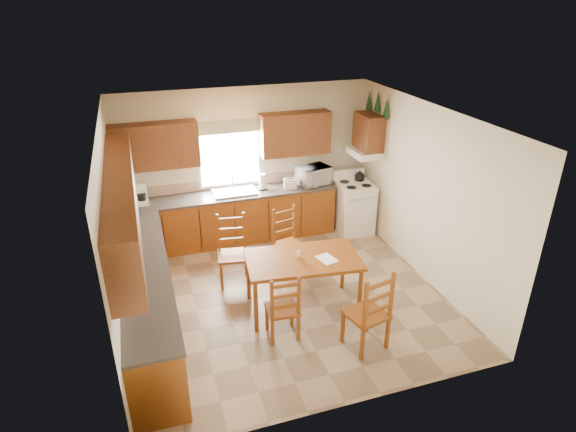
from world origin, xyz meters
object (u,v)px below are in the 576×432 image
object	(u,v)px
stove	(354,208)
chair_far_left	(233,252)
chair_near_left	(282,305)
dining_table	(302,284)
chair_near_right	(367,309)
chair_far_right	(290,241)
microwave	(314,175)

from	to	relation	value
stove	chair_far_left	world-z (taller)	chair_far_left
chair_near_left	dining_table	bearing A→B (deg)	-129.80
stove	chair_far_left	bearing A→B (deg)	-154.70
stove	chair_near_right	world-z (taller)	chair_near_right
stove	chair_near_left	bearing A→B (deg)	-128.50
chair_near_left	chair_far_right	distance (m)	1.65
stove	microwave	distance (m)	0.98
microwave	chair_near_right	size ratio (longest dim) A/B	0.48
chair_far_left	chair_far_right	size ratio (longest dim) A/B	1.04
microwave	chair_far_left	bearing A→B (deg)	-157.94
chair_near_right	chair_far_left	bearing A→B (deg)	-70.80
dining_table	chair_near_right	world-z (taller)	chair_near_right
stove	chair_near_right	distance (m)	3.28
chair_near_left	chair_far_right	world-z (taller)	chair_far_right
stove	microwave	world-z (taller)	microwave
dining_table	chair_far_right	xyz separation A→B (m)	(0.16, 1.05, 0.11)
microwave	chair_far_left	size ratio (longest dim) A/B	0.50
microwave	chair_far_left	distance (m)	2.34
microwave	chair_far_left	xyz separation A→B (m)	(-1.82, -1.37, -0.54)
stove	dining_table	distance (m)	2.67
chair_near_left	chair_near_right	world-z (taller)	chair_near_right
dining_table	chair_near_left	distance (m)	0.66
chair_near_left	chair_near_right	size ratio (longest dim) A/B	0.86
chair_far_left	dining_table	bearing A→B (deg)	-43.00
chair_near_left	chair_far_left	xyz separation A→B (m)	(-0.33, 1.46, 0.06)
dining_table	chair_far_left	world-z (taller)	chair_far_left
stove	microwave	xyz separation A→B (m)	(-0.70, 0.32, 0.62)
dining_table	chair_near_right	xyz separation A→B (m)	(0.49, -1.00, 0.15)
stove	dining_table	xyz separation A→B (m)	(-1.74, -2.03, -0.05)
microwave	chair_far_right	world-z (taller)	microwave
stove	chair_near_left	distance (m)	3.33
dining_table	chair_far_right	distance (m)	1.07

